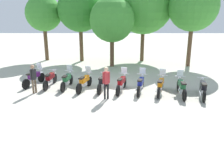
# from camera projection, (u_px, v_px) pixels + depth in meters

# --- Properties ---
(ground_plane) EXTENTS (80.00, 80.00, 0.00)m
(ground_plane) POSITION_uv_depth(u_px,v_px,m) (112.00, 91.00, 13.21)
(ground_plane) COLOR #BCB7A8
(motorcycle_0) EXTENTS (0.87, 2.11, 1.37)m
(motorcycle_0) POSITION_uv_depth(u_px,v_px,m) (34.00, 78.00, 14.16)
(motorcycle_0) COLOR black
(motorcycle_0) RESTS_ON ground_plane
(motorcycle_1) EXTENTS (0.62, 2.19, 0.99)m
(motorcycle_1) POSITION_uv_depth(u_px,v_px,m) (50.00, 79.00, 13.91)
(motorcycle_1) COLOR black
(motorcycle_1) RESTS_ON ground_plane
(motorcycle_2) EXTENTS (0.65, 2.19, 1.37)m
(motorcycle_2) POSITION_uv_depth(u_px,v_px,m) (67.00, 80.00, 13.64)
(motorcycle_2) COLOR black
(motorcycle_2) RESTS_ON ground_plane
(motorcycle_3) EXTENTS (0.85, 2.13, 1.37)m
(motorcycle_3) POSITION_uv_depth(u_px,v_px,m) (84.00, 82.00, 13.32)
(motorcycle_3) COLOR black
(motorcycle_3) RESTS_ON ground_plane
(motorcycle_4) EXTENTS (0.77, 2.16, 0.99)m
(motorcycle_4) POSITION_uv_depth(u_px,v_px,m) (103.00, 82.00, 13.26)
(motorcycle_4) COLOR black
(motorcycle_4) RESTS_ON ground_plane
(motorcycle_5) EXTENTS (0.85, 2.13, 1.37)m
(motorcycle_5) POSITION_uv_depth(u_px,v_px,m) (122.00, 83.00, 13.03)
(motorcycle_5) COLOR black
(motorcycle_5) RESTS_ON ground_plane
(motorcycle_6) EXTENTS (0.83, 2.14, 1.37)m
(motorcycle_6) POSITION_uv_depth(u_px,v_px,m) (141.00, 84.00, 12.90)
(motorcycle_6) COLOR black
(motorcycle_6) RESTS_ON ground_plane
(motorcycle_7) EXTENTS (0.90, 2.10, 1.37)m
(motorcycle_7) POSITION_uv_depth(u_px,v_px,m) (161.00, 85.00, 12.67)
(motorcycle_7) COLOR black
(motorcycle_7) RESTS_ON ground_plane
(motorcycle_8) EXTENTS (0.62, 2.19, 1.37)m
(motorcycle_8) POSITION_uv_depth(u_px,v_px,m) (181.00, 87.00, 12.37)
(motorcycle_8) COLOR black
(motorcycle_8) RESTS_ON ground_plane
(motorcycle_9) EXTENTS (0.83, 2.14, 0.99)m
(motorcycle_9) POSITION_uv_depth(u_px,v_px,m) (203.00, 88.00, 12.17)
(motorcycle_9) COLOR black
(motorcycle_9) RESTS_ON ground_plane
(person_0) EXTENTS (0.31, 0.37, 1.70)m
(person_0) POSITION_uv_depth(u_px,v_px,m) (33.00, 77.00, 12.63)
(person_0) COLOR brown
(person_0) RESTS_ON ground_plane
(person_1) EXTENTS (0.41, 0.29, 1.80)m
(person_1) POSITION_uv_depth(u_px,v_px,m) (106.00, 80.00, 11.71)
(person_1) COLOR black
(person_1) RESTS_ON ground_plane
(tree_0) EXTENTS (3.40, 3.40, 6.23)m
(tree_0) POSITION_uv_depth(u_px,v_px,m) (44.00, 14.00, 20.81)
(tree_0) COLOR brown
(tree_0) RESTS_ON ground_plane
(tree_1) EXTENTS (4.15, 4.15, 6.96)m
(tree_1) POSITION_uv_depth(u_px,v_px,m) (80.00, 10.00, 20.29)
(tree_1) COLOR brown
(tree_1) RESTS_ON ground_plane
(tree_2) EXTENTS (3.80, 3.80, 5.92)m
(tree_2) POSITION_uv_depth(u_px,v_px,m) (112.00, 20.00, 18.36)
(tree_2) COLOR brown
(tree_2) RESTS_ON ground_plane
(tree_3) EXTENTS (5.40, 5.40, 7.99)m
(tree_3) POSITION_uv_depth(u_px,v_px,m) (144.00, 5.00, 20.26)
(tree_3) COLOR brown
(tree_3) RESTS_ON ground_plane
(tree_4) EXTENTS (4.11, 4.11, 7.14)m
(tree_4) POSITION_uv_depth(u_px,v_px,m) (193.00, 7.00, 18.16)
(tree_4) COLOR brown
(tree_4) RESTS_ON ground_plane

